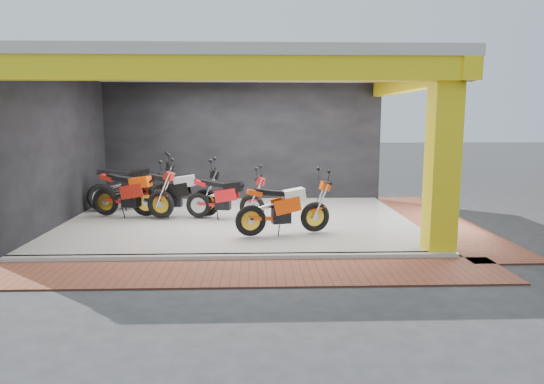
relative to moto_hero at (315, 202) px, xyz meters
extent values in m
plane|color=#2D2D30|center=(-1.63, -0.55, -0.75)|extent=(80.00, 80.00, 0.00)
cube|color=silver|center=(-1.63, 1.45, -0.70)|extent=(8.00, 6.00, 0.10)
cube|color=beige|center=(-1.63, 1.45, 2.85)|extent=(8.40, 6.40, 0.20)
cube|color=black|center=(-1.63, 4.55, 1.00)|extent=(8.20, 0.20, 3.50)
cube|color=black|center=(-5.73, 1.45, 1.00)|extent=(0.20, 6.20, 3.50)
cube|color=yellow|center=(2.12, -1.30, 1.00)|extent=(0.50, 0.50, 3.50)
cube|color=yellow|center=(-1.63, -1.55, 2.55)|extent=(8.40, 0.30, 0.40)
cube|color=yellow|center=(2.37, 1.45, 2.55)|extent=(0.30, 6.40, 0.40)
cube|color=silver|center=(-1.63, -1.57, -0.70)|extent=(8.00, 0.20, 0.10)
cube|color=brown|center=(-1.63, -2.35, -0.73)|extent=(9.00, 1.40, 0.03)
cube|color=brown|center=(3.17, 1.45, -0.73)|extent=(1.40, 7.00, 0.03)
camera|label=1|loc=(-1.23, -9.86, 1.73)|focal=32.00mm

